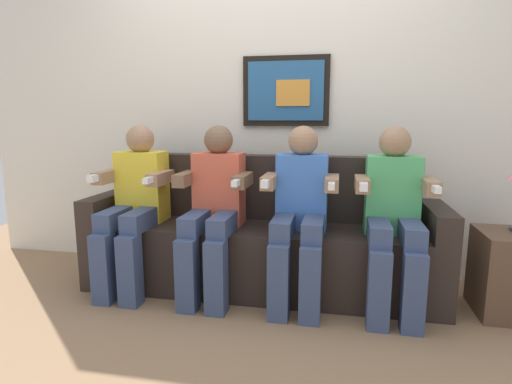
{
  "coord_description": "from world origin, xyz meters",
  "views": [
    {
      "loc": [
        0.51,
        -2.37,
        1.16
      ],
      "look_at": [
        0.0,
        0.15,
        0.7
      ],
      "focal_mm": 29.28,
      "sensor_mm": 36.0,
      "label": 1
    }
  ],
  "objects_px": {
    "couch": "(261,243)",
    "person_left_center": "(214,205)",
    "person_rightmost": "(394,212)",
    "person_right_center": "(300,208)",
    "person_leftmost": "(135,201)"
  },
  "relations": [
    {
      "from": "couch",
      "to": "person_left_center",
      "type": "distance_m",
      "value": 0.44
    },
    {
      "from": "person_rightmost",
      "to": "couch",
      "type": "bearing_deg",
      "value": 168.54
    },
    {
      "from": "couch",
      "to": "person_right_center",
      "type": "distance_m",
      "value": 0.44
    },
    {
      "from": "couch",
      "to": "person_rightmost",
      "type": "height_order",
      "value": "person_rightmost"
    },
    {
      "from": "couch",
      "to": "person_rightmost",
      "type": "bearing_deg",
      "value": -11.46
    },
    {
      "from": "person_left_center",
      "to": "person_rightmost",
      "type": "bearing_deg",
      "value": -0.02
    },
    {
      "from": "person_left_center",
      "to": "person_right_center",
      "type": "relative_size",
      "value": 1.0
    },
    {
      "from": "couch",
      "to": "person_rightmost",
      "type": "relative_size",
      "value": 2.13
    },
    {
      "from": "person_rightmost",
      "to": "person_right_center",
      "type": "bearing_deg",
      "value": 180.0
    },
    {
      "from": "person_left_center",
      "to": "person_right_center",
      "type": "distance_m",
      "value": 0.55
    },
    {
      "from": "person_left_center",
      "to": "person_rightmost",
      "type": "relative_size",
      "value": 1.0
    },
    {
      "from": "couch",
      "to": "person_leftmost",
      "type": "xyz_separation_m",
      "value": [
        -0.83,
        -0.17,
        0.29
      ]
    },
    {
      "from": "person_right_center",
      "to": "person_rightmost",
      "type": "xyz_separation_m",
      "value": [
        0.55,
        0.0,
        0.0
      ]
    },
    {
      "from": "person_left_center",
      "to": "person_right_center",
      "type": "height_order",
      "value": "same"
    },
    {
      "from": "person_right_center",
      "to": "person_rightmost",
      "type": "relative_size",
      "value": 1.0
    }
  ]
}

